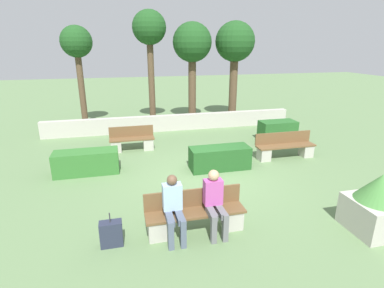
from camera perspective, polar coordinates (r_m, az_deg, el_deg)
name	(u,v)px	position (r m, az deg, el deg)	size (l,w,h in m)	color
ground_plane	(205,177)	(8.96, 2.55, -6.32)	(60.00, 60.00, 0.00)	#607F51
perimeter_wall	(173,123)	(13.76, -3.61, 4.10)	(11.27, 0.30, 0.71)	#B7B2A8
bench_front	(195,216)	(6.42, 0.63, -13.55)	(2.08, 0.49, 0.87)	brown
bench_left_side	(132,142)	(11.30, -11.33, 0.43)	(1.63, 0.49, 0.87)	brown
bench_right_side	(285,148)	(10.82, 17.30, -0.77)	(2.08, 0.48, 0.87)	brown
person_seated_man	(215,200)	(6.18, 4.34, -10.51)	(0.38, 0.63, 1.36)	slate
person_seated_woman	(173,205)	(6.01, -3.55, -11.59)	(0.38, 0.63, 1.34)	#515B70
hedge_block_near_left	(87,162)	(9.64, -19.45, -3.29)	(1.89, 0.69, 0.71)	#33702D
hedge_block_near_right	(220,158)	(9.47, 5.31, -2.66)	(1.88, 0.71, 0.71)	#235623
hedge_block_mid_left	(277,131)	(12.71, 15.95, 2.43)	(1.46, 0.74, 0.81)	#286028
planter_corner_left	(377,204)	(7.38, 31.79, -9.68)	(1.03, 1.03, 1.28)	#B7B2A8
suitcase	(111,234)	(6.25, -15.12, -16.17)	(0.43, 0.22, 0.72)	#282D42
tree_leftmost	(77,46)	(14.78, -21.10, 16.98)	(1.38, 1.38, 4.57)	brown
tree_center_left	(149,32)	(14.55, -8.12, 20.29)	(1.53, 1.53, 5.26)	brown
tree_center_right	(192,46)	(14.80, 0.03, 18.25)	(1.84, 1.84, 4.78)	brown
tree_rightmost	(235,45)	(15.49, 8.18, 18.20)	(1.92, 1.92, 4.86)	brown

